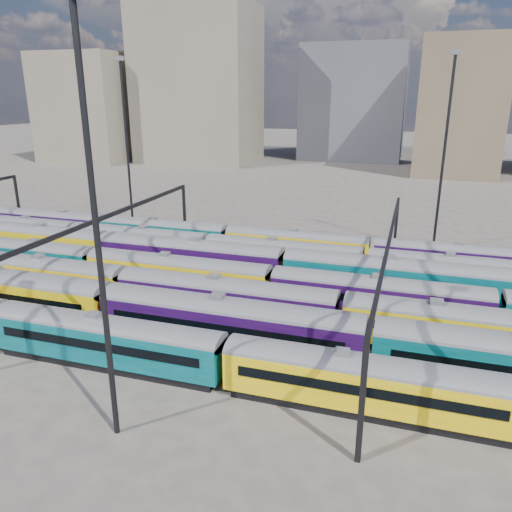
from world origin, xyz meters
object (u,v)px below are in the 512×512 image
(rake_0, at_px, (366,378))
(rake_1, at_px, (108,302))
(mast_2, at_px, (95,220))
(rake_2, at_px, (341,310))

(rake_0, xyz_separation_m, rake_1, (-23.07, 5.00, 0.37))
(mast_2, bearing_deg, rake_0, 25.28)
(rake_0, xyz_separation_m, rake_2, (-3.16, 10.00, 0.18))
(rake_0, bearing_deg, rake_2, 107.52)
(rake_0, distance_m, rake_1, 23.60)
(rake_2, bearing_deg, mast_2, -124.46)
(rake_1, bearing_deg, mast_2, -55.51)
(rake_1, relative_size, mast_2, 5.32)
(rake_2, xyz_separation_m, mast_2, (-11.66, -17.00, 11.21))
(rake_0, bearing_deg, rake_1, 167.77)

